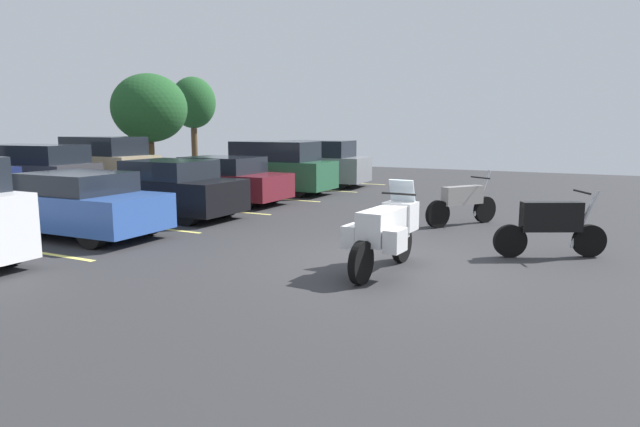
{
  "coord_description": "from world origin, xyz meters",
  "views": [
    {
      "loc": [
        -8.91,
        -3.26,
        2.37
      ],
      "look_at": [
        0.09,
        1.38,
        0.77
      ],
      "focal_mm": 30.96,
      "sensor_mm": 36.0,
      "label": 1
    }
  ],
  "objects_px": {
    "motorcycle_second": "(463,202)",
    "car_far_charcoal": "(27,172)",
    "car_black": "(164,190)",
    "car_grey": "(314,164)",
    "car_blue": "(70,205)",
    "car_far_tan": "(103,164)",
    "motorcycle_touring": "(386,229)",
    "car_maroon": "(219,180)",
    "motorcycle_third": "(552,226)",
    "car_green": "(270,168)"
  },
  "relations": [
    {
      "from": "car_blue",
      "to": "car_black",
      "type": "xyz_separation_m",
      "value": [
        2.89,
        -0.03,
        0.04
      ]
    },
    {
      "from": "car_far_charcoal",
      "to": "motorcycle_touring",
      "type": "bearing_deg",
      "value": -103.36
    },
    {
      "from": "car_blue",
      "to": "motorcycle_second",
      "type": "bearing_deg",
      "value": -54.36
    },
    {
      "from": "car_green",
      "to": "car_far_tan",
      "type": "relative_size",
      "value": 1.1
    },
    {
      "from": "motorcycle_touring",
      "to": "car_grey",
      "type": "height_order",
      "value": "car_grey"
    },
    {
      "from": "car_black",
      "to": "car_far_charcoal",
      "type": "height_order",
      "value": "car_far_charcoal"
    },
    {
      "from": "motorcycle_second",
      "to": "car_grey",
      "type": "relative_size",
      "value": 0.42
    },
    {
      "from": "car_grey",
      "to": "car_maroon",
      "type": "bearing_deg",
      "value": 177.08
    },
    {
      "from": "motorcycle_third",
      "to": "car_far_charcoal",
      "type": "distance_m",
      "value": 16.11
    },
    {
      "from": "car_far_charcoal",
      "to": "car_blue",
      "type": "bearing_deg",
      "value": -118.85
    },
    {
      "from": "motorcycle_second",
      "to": "car_green",
      "type": "distance_m",
      "value": 8.44
    },
    {
      "from": "car_far_tan",
      "to": "motorcycle_second",
      "type": "bearing_deg",
      "value": -95.33
    },
    {
      "from": "car_black",
      "to": "car_grey",
      "type": "xyz_separation_m",
      "value": [
        8.72,
        0.12,
        0.16
      ]
    },
    {
      "from": "car_blue",
      "to": "car_maroon",
      "type": "xyz_separation_m",
      "value": [
        5.75,
        0.39,
        0.02
      ]
    },
    {
      "from": "motorcycle_touring",
      "to": "car_far_charcoal",
      "type": "height_order",
      "value": "car_far_charcoal"
    },
    {
      "from": "car_green",
      "to": "car_maroon",
      "type": "bearing_deg",
      "value": 179.66
    },
    {
      "from": "motorcycle_touring",
      "to": "car_maroon",
      "type": "distance_m",
      "value": 9.32
    },
    {
      "from": "motorcycle_touring",
      "to": "car_maroon",
      "type": "height_order",
      "value": "motorcycle_touring"
    },
    {
      "from": "car_black",
      "to": "car_maroon",
      "type": "bearing_deg",
      "value": 8.34
    },
    {
      "from": "motorcycle_touring",
      "to": "car_blue",
      "type": "distance_m",
      "value": 7.21
    },
    {
      "from": "car_green",
      "to": "car_far_charcoal",
      "type": "relative_size",
      "value": 0.97
    },
    {
      "from": "motorcycle_touring",
      "to": "car_far_tan",
      "type": "xyz_separation_m",
      "value": [
        6.19,
        13.54,
        0.3
      ]
    },
    {
      "from": "motorcycle_touring",
      "to": "car_black",
      "type": "bearing_deg",
      "value": 70.4
    },
    {
      "from": "motorcycle_touring",
      "to": "car_blue",
      "type": "xyz_separation_m",
      "value": [
        -0.34,
        7.2,
        -0.01
      ]
    },
    {
      "from": "motorcycle_touring",
      "to": "car_far_tan",
      "type": "bearing_deg",
      "value": 65.43
    },
    {
      "from": "car_blue",
      "to": "car_black",
      "type": "bearing_deg",
      "value": -0.62
    },
    {
      "from": "motorcycle_second",
      "to": "car_far_tan",
      "type": "distance_m",
      "value": 13.74
    },
    {
      "from": "car_green",
      "to": "motorcycle_third",
      "type": "bearing_deg",
      "value": -121.38
    },
    {
      "from": "car_green",
      "to": "motorcycle_second",
      "type": "bearing_deg",
      "value": -114.06
    },
    {
      "from": "motorcycle_touring",
      "to": "car_green",
      "type": "xyz_separation_m",
      "value": [
        8.36,
        7.57,
        0.21
      ]
    },
    {
      "from": "motorcycle_third",
      "to": "car_black",
      "type": "xyz_separation_m",
      "value": [
        0.24,
        9.51,
        0.14
      ]
    },
    {
      "from": "car_far_charcoal",
      "to": "motorcycle_third",
      "type": "bearing_deg",
      "value": -93.39
    },
    {
      "from": "motorcycle_third",
      "to": "car_far_charcoal",
      "type": "xyz_separation_m",
      "value": [
        0.95,
        16.08,
        0.32
      ]
    },
    {
      "from": "motorcycle_second",
      "to": "car_grey",
      "type": "height_order",
      "value": "car_grey"
    },
    {
      "from": "car_far_charcoal",
      "to": "car_black",
      "type": "bearing_deg",
      "value": -96.18
    },
    {
      "from": "motorcycle_second",
      "to": "car_far_charcoal",
      "type": "height_order",
      "value": "car_far_charcoal"
    },
    {
      "from": "car_grey",
      "to": "car_far_charcoal",
      "type": "relative_size",
      "value": 0.9
    },
    {
      "from": "motorcycle_touring",
      "to": "car_black",
      "type": "height_order",
      "value": "car_black"
    },
    {
      "from": "car_blue",
      "to": "car_grey",
      "type": "bearing_deg",
      "value": 0.44
    },
    {
      "from": "car_maroon",
      "to": "car_far_charcoal",
      "type": "bearing_deg",
      "value": 109.21
    },
    {
      "from": "car_blue",
      "to": "car_far_tan",
      "type": "relative_size",
      "value": 1.03
    },
    {
      "from": "motorcycle_touring",
      "to": "car_grey",
      "type": "distance_m",
      "value": 13.42
    },
    {
      "from": "car_grey",
      "to": "car_far_tan",
      "type": "distance_m",
      "value": 8.06
    },
    {
      "from": "car_blue",
      "to": "car_far_tan",
      "type": "xyz_separation_m",
      "value": [
        6.53,
        6.34,
        0.31
      ]
    },
    {
      "from": "car_black",
      "to": "car_grey",
      "type": "distance_m",
      "value": 8.72
    },
    {
      "from": "motorcycle_touring",
      "to": "car_grey",
      "type": "bearing_deg",
      "value": 32.88
    },
    {
      "from": "car_blue",
      "to": "car_far_tan",
      "type": "bearing_deg",
      "value": 44.15
    },
    {
      "from": "motorcycle_touring",
      "to": "motorcycle_third",
      "type": "distance_m",
      "value": 3.29
    },
    {
      "from": "car_maroon",
      "to": "motorcycle_third",
      "type": "bearing_deg",
      "value": -107.33
    },
    {
      "from": "motorcycle_touring",
      "to": "car_green",
      "type": "bearing_deg",
      "value": 42.17
    }
  ]
}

